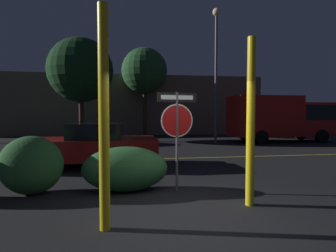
{
  "coord_description": "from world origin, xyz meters",
  "views": [
    {
      "loc": [
        -1.07,
        -4.62,
        1.85
      ],
      "look_at": [
        0.23,
        4.04,
        1.44
      ],
      "focal_mm": 28.0,
      "sensor_mm": 36.0,
      "label": 1
    }
  ],
  "objects_px": {
    "stop_sign": "(177,121)",
    "hedge_bush_1": "(31,165)",
    "tree_1": "(81,70)",
    "street_lamp": "(216,56)",
    "yellow_pole_left": "(104,119)",
    "passing_car_2": "(93,145)",
    "hedge_bush_2": "(125,169)",
    "delivery_truck": "(284,117)",
    "tree_0": "(145,71)",
    "yellow_pole_right": "(251,122)"
  },
  "relations": [
    {
      "from": "delivery_truck",
      "to": "street_lamp",
      "type": "distance_m",
      "value": 6.07
    },
    {
      "from": "stop_sign",
      "to": "yellow_pole_right",
      "type": "bearing_deg",
      "value": -47.69
    },
    {
      "from": "stop_sign",
      "to": "street_lamp",
      "type": "xyz_separation_m",
      "value": [
        4.22,
        9.61,
        3.7
      ]
    },
    {
      "from": "stop_sign",
      "to": "delivery_truck",
      "type": "height_order",
      "value": "delivery_truck"
    },
    {
      "from": "yellow_pole_left",
      "to": "passing_car_2",
      "type": "bearing_deg",
      "value": 99.46
    },
    {
      "from": "yellow_pole_right",
      "to": "hedge_bush_2",
      "type": "height_order",
      "value": "yellow_pole_right"
    },
    {
      "from": "yellow_pole_left",
      "to": "hedge_bush_1",
      "type": "bearing_deg",
      "value": 130.55
    },
    {
      "from": "passing_car_2",
      "to": "street_lamp",
      "type": "relative_size",
      "value": 0.55
    },
    {
      "from": "yellow_pole_right",
      "to": "tree_1",
      "type": "height_order",
      "value": "tree_1"
    },
    {
      "from": "stop_sign",
      "to": "tree_0",
      "type": "xyz_separation_m",
      "value": [
        0.18,
        15.58,
        3.65
      ]
    },
    {
      "from": "stop_sign",
      "to": "passing_car_2",
      "type": "bearing_deg",
      "value": 117.86
    },
    {
      "from": "hedge_bush_2",
      "to": "hedge_bush_1",
      "type": "bearing_deg",
      "value": 177.97
    },
    {
      "from": "yellow_pole_right",
      "to": "tree_0",
      "type": "relative_size",
      "value": 0.47
    },
    {
      "from": "tree_0",
      "to": "yellow_pole_left",
      "type": "bearing_deg",
      "value": -95.53
    },
    {
      "from": "yellow_pole_right",
      "to": "tree_1",
      "type": "xyz_separation_m",
      "value": [
        -5.57,
        13.43,
        3.07
      ]
    },
    {
      "from": "delivery_truck",
      "to": "tree_0",
      "type": "height_order",
      "value": "tree_0"
    },
    {
      "from": "hedge_bush_2",
      "to": "tree_1",
      "type": "bearing_deg",
      "value": 104.28
    },
    {
      "from": "tree_1",
      "to": "street_lamp",
      "type": "bearing_deg",
      "value": -17.85
    },
    {
      "from": "yellow_pole_left",
      "to": "street_lamp",
      "type": "relative_size",
      "value": 0.43
    },
    {
      "from": "hedge_bush_2",
      "to": "yellow_pole_left",
      "type": "bearing_deg",
      "value": -98.17
    },
    {
      "from": "delivery_truck",
      "to": "tree_0",
      "type": "bearing_deg",
      "value": -124.65
    },
    {
      "from": "street_lamp",
      "to": "tree_0",
      "type": "relative_size",
      "value": 1.15
    },
    {
      "from": "yellow_pole_right",
      "to": "hedge_bush_2",
      "type": "xyz_separation_m",
      "value": [
        -2.5,
        1.35,
        -1.15
      ]
    },
    {
      "from": "hedge_bush_1",
      "to": "tree_1",
      "type": "distance_m",
      "value": 12.72
    },
    {
      "from": "yellow_pole_left",
      "to": "delivery_truck",
      "type": "xyz_separation_m",
      "value": [
        10.49,
        11.71,
        -0.14
      ]
    },
    {
      "from": "yellow_pole_right",
      "to": "tree_1",
      "type": "relative_size",
      "value": 0.49
    },
    {
      "from": "hedge_bush_2",
      "to": "tree_0",
      "type": "xyz_separation_m",
      "value": [
        1.39,
        15.33,
        4.8
      ]
    },
    {
      "from": "tree_0",
      "to": "tree_1",
      "type": "height_order",
      "value": "tree_0"
    },
    {
      "from": "delivery_truck",
      "to": "street_lamp",
      "type": "xyz_separation_m",
      "value": [
        -4.77,
        -0.3,
        3.74
      ]
    },
    {
      "from": "stop_sign",
      "to": "hedge_bush_1",
      "type": "bearing_deg",
      "value": 166.85
    },
    {
      "from": "yellow_pole_right",
      "to": "stop_sign",
      "type": "bearing_deg",
      "value": 139.78
    },
    {
      "from": "passing_car_2",
      "to": "tree_1",
      "type": "height_order",
      "value": "tree_1"
    },
    {
      "from": "street_lamp",
      "to": "yellow_pole_left",
      "type": "bearing_deg",
      "value": -116.61
    },
    {
      "from": "yellow_pole_left",
      "to": "passing_car_2",
      "type": "height_order",
      "value": "yellow_pole_left"
    },
    {
      "from": "yellow_pole_left",
      "to": "tree_1",
      "type": "height_order",
      "value": "tree_1"
    },
    {
      "from": "delivery_truck",
      "to": "passing_car_2",
      "type": "bearing_deg",
      "value": -61.69
    },
    {
      "from": "hedge_bush_2",
      "to": "passing_car_2",
      "type": "distance_m",
      "value": 3.28
    },
    {
      "from": "delivery_truck",
      "to": "tree_1",
      "type": "xyz_separation_m",
      "value": [
        -13.27,
        2.43,
        3.12
      ]
    },
    {
      "from": "delivery_truck",
      "to": "hedge_bush_2",
      "type": "bearing_deg",
      "value": -48.4
    },
    {
      "from": "stop_sign",
      "to": "tree_0",
      "type": "height_order",
      "value": "tree_0"
    },
    {
      "from": "stop_sign",
      "to": "hedge_bush_1",
      "type": "distance_m",
      "value": 3.49
    },
    {
      "from": "stop_sign",
      "to": "tree_1",
      "type": "bearing_deg",
      "value": 101.65
    },
    {
      "from": "passing_car_2",
      "to": "tree_0",
      "type": "relative_size",
      "value": 0.63
    },
    {
      "from": "yellow_pole_left",
      "to": "yellow_pole_right",
      "type": "xyz_separation_m",
      "value": [
        2.79,
        0.71,
        -0.09
      ]
    },
    {
      "from": "stop_sign",
      "to": "hedge_bush_2",
      "type": "distance_m",
      "value": 1.68
    },
    {
      "from": "stop_sign",
      "to": "street_lamp",
      "type": "distance_m",
      "value": 11.12
    },
    {
      "from": "tree_1",
      "to": "tree_0",
      "type": "bearing_deg",
      "value": 36.01
    },
    {
      "from": "hedge_bush_2",
      "to": "passing_car_2",
      "type": "xyz_separation_m",
      "value": [
        -1.15,
        3.06,
        0.22
      ]
    },
    {
      "from": "delivery_truck",
      "to": "tree_1",
      "type": "relative_size",
      "value": 1.02
    },
    {
      "from": "yellow_pole_right",
      "to": "street_lamp",
      "type": "relative_size",
      "value": 0.41
    }
  ]
}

